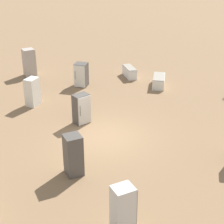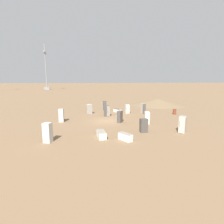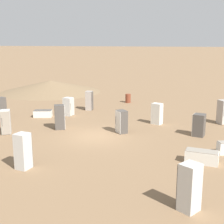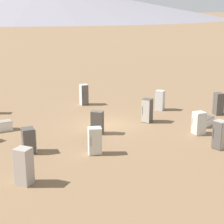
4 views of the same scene
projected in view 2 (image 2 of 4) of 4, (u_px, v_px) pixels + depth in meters
ground_plane at (107, 121)px, 25.05m from camera, size 1000.00×1000.00×0.00m
dirt_mound at (158, 102)px, 41.78m from camera, size 12.83×12.83×1.48m
power_pylon_0 at (46, 76)px, 114.60m from camera, size 10.12×3.47×28.92m
discarded_fridge_0 at (143, 108)px, 30.64m from camera, size 0.76×0.79×1.78m
discarded_fridge_1 at (61, 115)px, 24.29m from camera, size 0.67×0.72×1.83m
discarded_fridge_2 at (101, 134)px, 17.59m from camera, size 1.70×0.77×0.68m
discarded_fridge_3 at (120, 117)px, 24.01m from camera, size 0.98×0.97×1.60m
discarded_fridge_4 at (117, 111)px, 32.07m from camera, size 1.66×1.26×0.59m
discarded_fridge_5 at (125, 137)px, 16.79m from camera, size 1.60×1.19×0.71m
discarded_fridge_6 at (144, 125)px, 19.47m from camera, size 0.83×0.84×1.51m
discarded_fridge_7 at (48, 133)px, 16.16m from camera, size 0.90×0.91×1.86m
discarded_fridge_8 at (104, 106)px, 34.24m from camera, size 0.79×0.91×1.78m
discarded_fridge_9 at (127, 109)px, 30.63m from camera, size 0.78×0.72×1.57m
discarded_fridge_10 at (183, 125)px, 19.14m from camera, size 1.02×1.03×1.87m
discarded_fridge_11 at (89, 109)px, 30.18m from camera, size 0.92×0.95×1.68m
discarded_fridge_12 at (147, 118)px, 23.18m from camera, size 0.89×0.77×1.64m
discarded_fridge_13 at (107, 111)px, 28.09m from camera, size 0.97×0.96×1.79m
rusty_barrel at (174, 112)px, 29.87m from camera, size 0.56×0.56×0.92m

